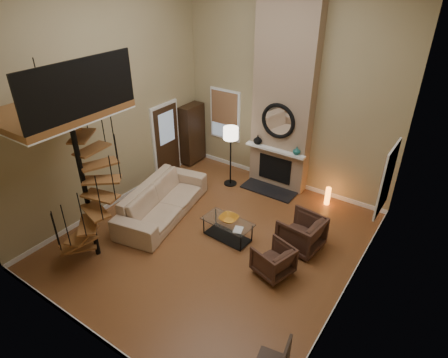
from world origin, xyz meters
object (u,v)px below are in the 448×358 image
Objects in this scene: armchair_far at (276,262)px; accent_lamp at (328,196)px; hutch at (192,134)px; coffee_table at (228,227)px; sofa at (162,200)px; armchair_near at (304,234)px; floor_lamp at (231,138)px.

armchair_far reaches higher than accent_lamp.
accent_lamp is (4.36, 0.06, -0.70)m from hutch.
armchair_far is 0.59× the size of coffee_table.
armchair_near is (3.42, 0.77, -0.04)m from sofa.
floor_lamp is 3.55× the size of accent_lamp.
armchair_far is at bearing -17.64° from coffee_table.
armchair_far reaches higher than coffee_table.
accent_lamp is at bearing -167.51° from armchair_near.
hutch is 2.06× the size of armchair_near.
floor_lamp is at bearing 122.08° from coffee_table.
armchair_near is at bearing -89.05° from sofa.
coffee_table is 2.93m from accent_lamp.
coffee_table is (-1.46, 0.46, -0.07)m from armchair_far.
floor_lamp is (-1.29, 2.05, 1.13)m from coffee_table.
accent_lamp is at bearing 0.74° from hutch.
accent_lamp is (-0.21, 1.94, -0.10)m from armchair_near.
floor_lamp is (0.57, 2.17, 1.02)m from sofa.
hutch is 2.55× the size of armchair_far.
floor_lamp is at bearing -26.45° from sofa.
armchair_far is at bearing -33.96° from hutch.
coffee_table is at bearing -117.59° from accent_lamp.
coffee_table is at bearing -91.16° from armchair_far.
hutch reaches higher than floor_lamp.
sofa reaches higher than accent_lamp.
armchair_near is 1.96m from accent_lamp.
sofa is 1.65× the size of floor_lamp.
floor_lamp is at bearing -15.96° from hutch.
hutch reaches higher than armchair_far.
sofa is at bearing -176.33° from coffee_table.
armchair_far is 1.45× the size of accent_lamp.
armchair_near is at bearing -26.04° from floor_lamp.
armchair_near is 0.51× the size of floor_lamp.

